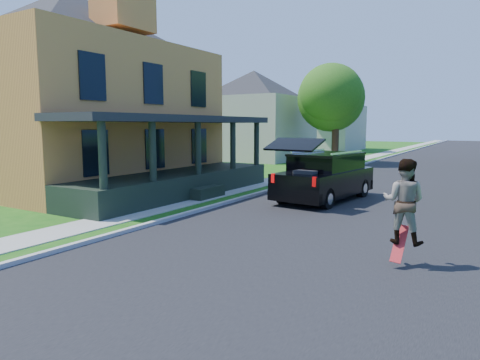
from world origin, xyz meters
The scene contains 13 objects.
ground centered at (0.00, 0.00, 0.00)m, with size 140.00×140.00×0.00m, color #155210.
street centered at (0.00, 20.00, 0.00)m, with size 8.00×120.00×0.02m, color black.
curb centered at (-4.05, 20.00, 0.00)m, with size 0.15×120.00×0.12m, color #A5A49F.
sidewalk centered at (-5.60, 20.00, 0.00)m, with size 1.30×120.00×0.03m, color gray.
front_walk centered at (-9.50, 6.00, 0.00)m, with size 6.50×1.20×0.03m, color gray.
main_house centered at (-12.80, 5.99, 4.92)m, with size 15.56×15.56×10.10m.
neighbor_house_mid centered at (-13.50, 24.00, 4.19)m, with size 12.78×12.78×8.30m.
neighbor_house_far centered at (-13.50, 40.00, 4.19)m, with size 12.78×12.78×8.30m.
black_suv centered at (-1.40, 7.83, 0.89)m, with size 2.43×5.19×2.34m.
skateboarder centered at (2.50, 1.50, 1.29)m, with size 0.81×0.63×1.65m.
skateboard centered at (2.48, 1.39, 0.45)m, with size 0.26×0.45×0.69m.
tree_left_mid centered at (-6.04, 22.54, 5.19)m, with size 6.17×5.90×7.73m.
tree_left_far centered at (-11.05, 37.23, 5.92)m, with size 6.37×6.04×8.93m.
Camera 1 is at (4.00, -7.10, 2.75)m, focal length 32.00 mm.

